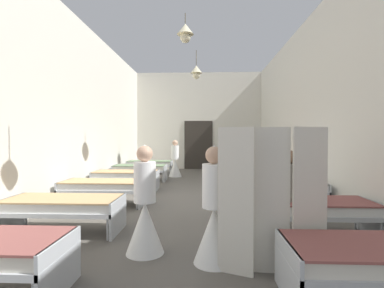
% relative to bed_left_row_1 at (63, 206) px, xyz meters
% --- Properties ---
extents(ground_plane, '(6.79, 14.24, 0.10)m').
position_rel_bed_left_row_1_xyz_m(ground_plane, '(2.04, 2.85, -0.49)').
color(ground_plane, '#59544C').
extents(room_shell, '(6.59, 13.84, 4.81)m').
position_rel_bed_left_row_1_xyz_m(room_shell, '(2.04, 4.22, 1.97)').
color(room_shell, silver).
rests_on(room_shell, ground).
extents(bed_left_row_1, '(1.90, 0.84, 0.57)m').
position_rel_bed_left_row_1_xyz_m(bed_left_row_1, '(0.00, 0.00, 0.00)').
color(bed_left_row_1, '#B7BCC1').
rests_on(bed_left_row_1, ground).
extents(bed_right_row_1, '(1.90, 0.84, 0.57)m').
position_rel_bed_left_row_1_xyz_m(bed_right_row_1, '(4.09, 0.00, 0.00)').
color(bed_right_row_1, '#B7BCC1').
rests_on(bed_right_row_1, ground).
extents(bed_left_row_2, '(1.90, 0.84, 0.57)m').
position_rel_bed_left_row_1_xyz_m(bed_left_row_2, '(0.00, 1.90, 0.00)').
color(bed_left_row_2, '#B7BCC1').
rests_on(bed_left_row_2, ground).
extents(bed_right_row_2, '(1.90, 0.84, 0.57)m').
position_rel_bed_left_row_1_xyz_m(bed_right_row_2, '(4.09, 1.90, 0.00)').
color(bed_right_row_2, '#B7BCC1').
rests_on(bed_right_row_2, ground).
extents(bed_left_row_3, '(1.90, 0.84, 0.57)m').
position_rel_bed_left_row_1_xyz_m(bed_left_row_3, '(0.00, 3.80, 0.00)').
color(bed_left_row_3, '#B7BCC1').
rests_on(bed_left_row_3, ground).
extents(bed_right_row_3, '(1.90, 0.84, 0.57)m').
position_rel_bed_left_row_1_xyz_m(bed_right_row_3, '(4.09, 3.80, 0.00)').
color(bed_right_row_3, '#B7BCC1').
rests_on(bed_right_row_3, ground).
extents(bed_left_row_4, '(1.90, 0.84, 0.57)m').
position_rel_bed_left_row_1_xyz_m(bed_left_row_4, '(0.00, 5.70, 0.00)').
color(bed_left_row_4, '#B7BCC1').
rests_on(bed_left_row_4, ground).
extents(bed_right_row_4, '(1.90, 0.84, 0.57)m').
position_rel_bed_left_row_1_xyz_m(bed_right_row_4, '(4.09, 5.70, 0.00)').
color(bed_right_row_4, '#B7BCC1').
rests_on(bed_right_row_4, ground).
extents(bed_left_row_5, '(1.90, 0.84, 0.57)m').
position_rel_bed_left_row_1_xyz_m(bed_left_row_5, '(0.00, 7.60, 0.00)').
color(bed_left_row_5, '#B7BCC1').
rests_on(bed_left_row_5, ground).
extents(bed_right_row_5, '(1.90, 0.84, 0.57)m').
position_rel_bed_left_row_1_xyz_m(bed_right_row_5, '(4.09, 7.60, 0.00)').
color(bed_right_row_5, '#B7BCC1').
rests_on(bed_right_row_5, ground).
extents(nurse_near_aisle, '(0.52, 0.52, 1.49)m').
position_rel_bed_left_row_1_xyz_m(nurse_near_aisle, '(2.48, -1.08, 0.09)').
color(nurse_near_aisle, white).
rests_on(nurse_near_aisle, ground).
extents(nurse_mid_aisle, '(0.52, 0.52, 1.49)m').
position_rel_bed_left_row_1_xyz_m(nurse_mid_aisle, '(1.17, 6.81, 0.09)').
color(nurse_mid_aisle, white).
rests_on(nurse_mid_aisle, ground).
extents(nurse_far_aisle, '(0.52, 0.52, 1.49)m').
position_rel_bed_left_row_1_xyz_m(nurse_far_aisle, '(1.55, -0.81, 0.09)').
color(nurse_far_aisle, white).
rests_on(nurse_far_aisle, ground).
extents(patient_seated_primary, '(0.44, 0.44, 0.80)m').
position_rel_bed_left_row_1_xyz_m(patient_seated_primary, '(3.74, 0.03, 0.43)').
color(patient_seated_primary, slate).
rests_on(patient_seated_primary, bed_right_row_1).
extents(privacy_screen, '(1.25, 0.18, 1.70)m').
position_rel_bed_left_row_1_xyz_m(privacy_screen, '(3.14, -1.35, 0.41)').
color(privacy_screen, silver).
rests_on(privacy_screen, ground).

